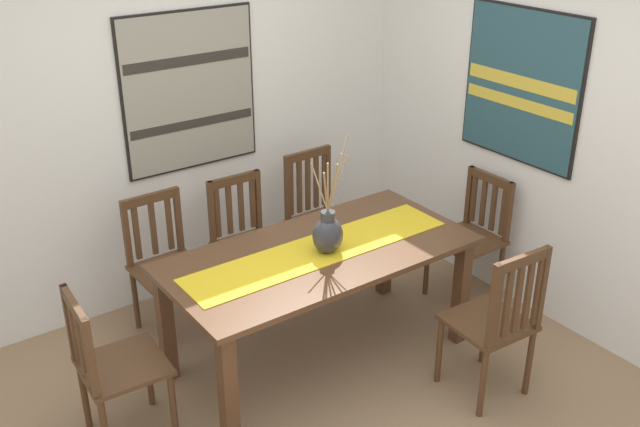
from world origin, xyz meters
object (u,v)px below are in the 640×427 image
at_px(chair_5, 472,235).
at_px(chair_1, 318,214).
at_px(centerpiece_vase, 328,233).
at_px(chair_2, 113,366).
at_px(chair_0, 165,264).
at_px(painting_on_side_wall, 522,86).
at_px(dining_table, 319,267).
at_px(painting_on_back_wall, 189,91).
at_px(chair_3, 246,240).
at_px(chair_4, 497,320).

bearing_deg(chair_5, chair_1, 129.75).
xyz_separation_m(centerpiece_vase, chair_2, (-1.31, 0.08, -0.41)).
bearing_deg(centerpiece_vase, chair_1, 57.45).
height_order(centerpiece_vase, chair_1, centerpiece_vase).
bearing_deg(chair_2, chair_1, 23.23).
bearing_deg(chair_0, painting_on_side_wall, -23.99).
relative_size(centerpiece_vase, painting_on_side_wall, 0.69).
bearing_deg(painting_on_side_wall, chair_1, 134.93).
relative_size(dining_table, painting_on_back_wall, 1.73).
xyz_separation_m(painting_on_back_wall, painting_on_side_wall, (1.67, -1.36, 0.07)).
distance_m(chair_0, chair_2, 1.05).
bearing_deg(painting_on_back_wall, centerpiece_vase, -82.29).
xyz_separation_m(chair_0, chair_5, (1.90, -0.86, -0.00)).
height_order(chair_3, painting_on_side_wall, painting_on_side_wall).
height_order(dining_table, painting_on_side_wall, painting_on_side_wall).
bearing_deg(chair_2, dining_table, -1.47).
height_order(chair_3, chair_5, chair_3).
height_order(chair_0, chair_5, chair_0).
height_order(chair_1, painting_on_side_wall, painting_on_side_wall).
relative_size(dining_table, chair_5, 2.04).
bearing_deg(painting_on_side_wall, dining_table, 176.19).
relative_size(chair_0, painting_on_back_wall, 0.87).
xyz_separation_m(chair_0, chair_2, (-0.67, -0.81, -0.00)).
bearing_deg(painting_on_back_wall, chair_4, -70.62).
bearing_deg(painting_on_back_wall, chair_0, -137.93).
xyz_separation_m(centerpiece_vase, chair_0, (-0.64, 0.89, -0.40)).
xyz_separation_m(chair_3, painting_on_back_wall, (-0.12, 0.44, 0.96)).
bearing_deg(chair_0, chair_5, -24.33).
bearing_deg(chair_0, chair_1, -0.60).
relative_size(centerpiece_vase, chair_5, 0.76).
relative_size(centerpiece_vase, chair_4, 0.70).
xyz_separation_m(chair_1, chair_5, (0.70, -0.85, -0.02)).
bearing_deg(painting_on_side_wall, chair_0, 156.01).
xyz_separation_m(centerpiece_vase, painting_on_back_wall, (-0.18, 1.31, 0.56)).
bearing_deg(centerpiece_vase, chair_4, -55.05).
bearing_deg(chair_0, centerpiece_vase, -54.56).
distance_m(chair_5, painting_on_side_wall, 1.06).
bearing_deg(chair_5, chair_3, 147.73).
bearing_deg(dining_table, centerpiece_vase, -57.14).
xyz_separation_m(dining_table, painting_on_back_wall, (-0.15, 1.26, 0.80)).
xyz_separation_m(chair_4, painting_on_back_wall, (-0.75, 2.12, 0.94)).
height_order(chair_3, chair_4, chair_4).
bearing_deg(chair_1, chair_2, -156.77).
xyz_separation_m(chair_3, painting_on_side_wall, (1.55, -0.92, 1.03)).
distance_m(chair_0, chair_4, 2.09).
height_order(chair_0, chair_4, chair_4).
xyz_separation_m(centerpiece_vase, chair_3, (-0.05, 0.87, -0.40)).
bearing_deg(dining_table, painting_on_back_wall, 96.66).
xyz_separation_m(chair_0, painting_on_back_wall, (0.46, 0.41, 0.96)).
bearing_deg(centerpiece_vase, chair_3, 93.50).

